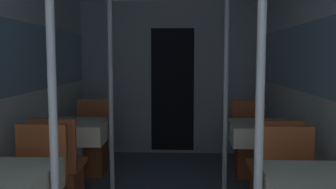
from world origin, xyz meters
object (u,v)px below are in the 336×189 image
at_px(support_pole_left_0, 53,109).
at_px(support_pole_left_1, 111,86).
at_px(dining_table_right_1, 261,135).
at_px(support_pole_right_1, 226,86).
at_px(support_pole_right_0, 260,110).
at_px(chair_left_far_1, 91,150).
at_px(chair_left_near_1, 60,181).
at_px(dining_table_left_1, 77,133).
at_px(chair_right_near_1, 273,184).
at_px(chair_right_far_1, 250,152).

xyz_separation_m(support_pole_left_0, support_pole_left_1, (0.00, 1.77, 0.00)).
bearing_deg(dining_table_right_1, support_pole_left_0, -132.08).
relative_size(support_pole_left_0, support_pole_right_1, 1.00).
xyz_separation_m(dining_table_right_1, support_pole_right_1, (-0.38, 0.00, 0.52)).
height_order(support_pole_right_0, support_pole_right_1, same).
xyz_separation_m(chair_left_far_1, support_pole_left_1, (0.38, -0.59, 0.85)).
height_order(chair_left_far_1, support_pole_left_1, support_pole_left_1).
distance_m(chair_left_near_1, support_pole_left_1, 1.10).
distance_m(chair_left_near_1, support_pole_right_1, 1.90).
bearing_deg(support_pole_left_0, dining_table_left_1, 101.97).
distance_m(dining_table_left_1, chair_right_near_1, 2.09).
xyz_separation_m(support_pole_left_0, support_pole_right_1, (1.22, 1.77, 0.00)).
bearing_deg(support_pole_left_1, chair_right_far_1, 20.32).
bearing_deg(support_pole_right_0, dining_table_left_1, 132.08).
relative_size(support_pole_left_0, support_pole_right_0, 1.00).
distance_m(chair_left_near_1, chair_right_far_1, 2.30).
relative_size(chair_left_near_1, support_pole_right_1, 0.40).
distance_m(support_pole_right_0, chair_right_near_1, 1.50).
xyz_separation_m(dining_table_left_1, dining_table_right_1, (1.97, 0.00, 0.00)).
relative_size(chair_right_far_1, support_pole_right_1, 0.40).
height_order(dining_table_right_1, chair_right_near_1, chair_right_near_1).
bearing_deg(support_pole_right_0, chair_right_near_1, 72.34).
bearing_deg(chair_left_near_1, support_pole_right_0, -36.40).
distance_m(chair_left_near_1, chair_left_far_1, 1.18).
height_order(support_pole_left_0, support_pole_left_1, same).
height_order(support_pole_left_1, dining_table_right_1, support_pole_left_1).
bearing_deg(chair_left_near_1, support_pole_left_0, -72.34).
bearing_deg(chair_right_near_1, dining_table_right_1, 90.00).
bearing_deg(support_pole_left_1, chair_left_near_1, -122.38).
distance_m(chair_left_far_1, support_pole_right_0, 2.98).
bearing_deg(support_pole_right_0, chair_left_far_1, 124.08).
relative_size(chair_right_near_1, chair_right_far_1, 1.00).
height_order(dining_table_left_1, chair_right_near_1, chair_right_near_1).
relative_size(support_pole_left_0, chair_left_far_1, 2.51).
distance_m(dining_table_left_1, chair_left_near_1, 0.68).
distance_m(support_pole_right_0, support_pole_right_1, 1.77).
relative_size(support_pole_left_0, chair_right_near_1, 2.51).
relative_size(support_pole_right_0, chair_right_near_1, 2.51).
bearing_deg(chair_right_far_1, support_pole_left_1, 20.32).
bearing_deg(support_pole_left_0, dining_table_right_1, 47.92).
xyz_separation_m(dining_table_left_1, chair_left_far_1, (-0.00, 0.59, -0.33)).
bearing_deg(chair_right_far_1, support_pole_left_0, 55.92).
relative_size(dining_table_left_1, chair_left_near_1, 0.83).
relative_size(chair_left_near_1, chair_left_far_1, 1.00).
relative_size(chair_left_near_1, chair_right_far_1, 1.00).
bearing_deg(chair_right_near_1, chair_left_far_1, 149.05).
bearing_deg(chair_right_near_1, dining_table_left_1, 163.31).
bearing_deg(dining_table_left_1, chair_left_near_1, -90.00).
bearing_deg(dining_table_right_1, chair_left_far_1, 163.31).
xyz_separation_m(support_pole_right_0, dining_table_right_1, (0.38, 1.77, -0.52)).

